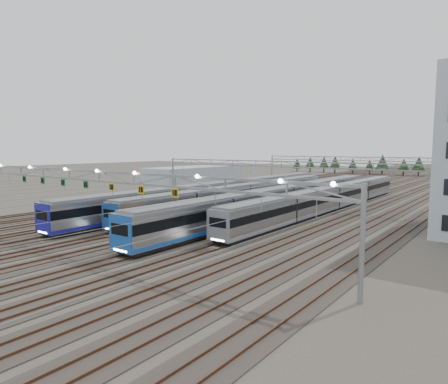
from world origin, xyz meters
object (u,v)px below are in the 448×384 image
Objects in this scene: train_a at (244,187)px; train_c at (243,195)px; train_b at (200,196)px; gantry_far at (360,162)px; train_f at (331,198)px; gantry_mid at (281,169)px; gantry_near at (98,178)px; west_shed at (196,177)px; train_e at (284,199)px; train_d at (276,197)px.

train_a is 16.30m from train_c.
train_b is at bearing -77.14° from train_a.
gantry_far is (6.75, 60.38, 4.09)m from train_b.
train_a is 1.02× the size of train_f.
train_a is 12.84m from gantry_mid.
gantry_near is at bearing -75.85° from train_a.
gantry_near reaches higher than train_a.
west_shed reaches higher than train_f.
train_c is at bearing -56.47° from train_a.
train_e is (9.00, -1.86, 0.14)m from train_c.
train_b is at bearing -162.45° from train_e.
train_c is 1.05× the size of train_d.
gantry_near reaches higher than train_f.
train_b is at bearing -146.93° from train_f.
train_e is (18.00, -15.44, 0.37)m from train_a.
train_c is at bearing -157.49° from train_f.
train_b is at bearing -47.94° from west_shed.
gantry_far reaches higher than west_shed.
west_shed reaches higher than train_a.
train_a is at bearing 158.96° from gantry_mid.
train_b reaches higher than train_c.
train_b is 0.87× the size of train_e.
train_e is 30.17m from gantry_near.
train_d is 7.09m from train_e.
west_shed reaches higher than train_c.
gantry_far reaches higher than train_a.
train_a is at bearing 123.53° from train_c.
gantry_mid is at bearing -21.04° from train_a.
train_f is (18.00, 11.72, -0.12)m from train_b.
gantry_near reaches higher than gantry_mid.
train_e is 48.07m from west_shed.
train_d is 50.90m from gantry_far.
train_f is at bearing 33.07° from train_b.
gantry_mid is at bearing -23.39° from west_shed.
west_shed reaches higher than train_b.
gantry_near reaches higher than gantry_far.
train_e is at bearing -32.40° from west_shed.
train_b is 14.16m from train_e.
gantry_mid is at bearing 66.31° from train_b.
west_shed is at bearing 132.06° from train_b.
train_f is 48.66m from west_shed.
train_a is 23.88m from train_f.
train_c is 0.92× the size of train_f.
gantry_far is at bearing 103.02° from train_f.
train_d is at bearing -87.46° from gantry_far.
train_c is at bearing -141.33° from train_d.
west_shed is at bearing 155.46° from train_a.
west_shed is at bearing 121.68° from gantry_near.
gantry_far is at bearing 90.00° from gantry_mid.
gantry_far reaches higher than train_f.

